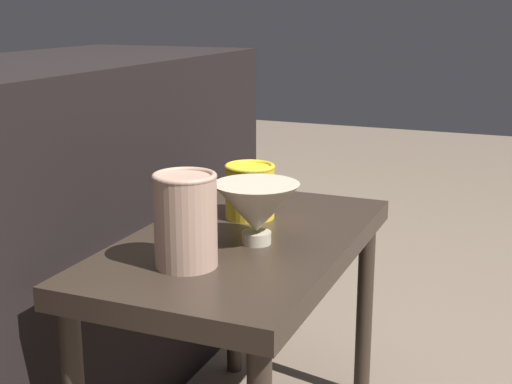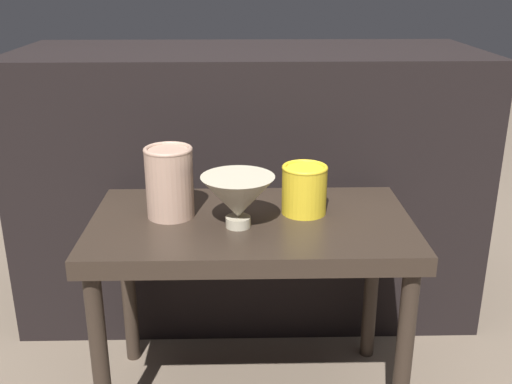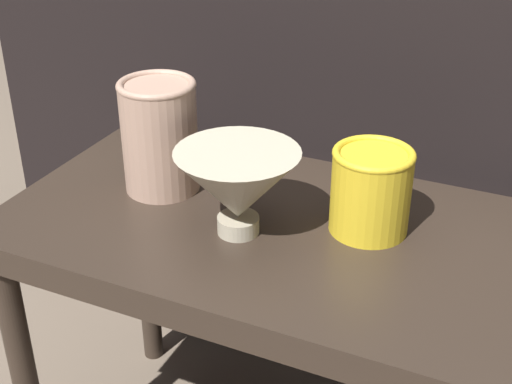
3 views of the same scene
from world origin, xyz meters
name	(u,v)px [view 2 (image 2 of 3)]	position (x,y,z in m)	size (l,w,h in m)	color
table	(251,244)	(0.00, 0.00, 0.40)	(0.69, 0.39, 0.46)	#2D231C
couch_backdrop	(249,180)	(0.00, 0.49, 0.38)	(1.28, 0.50, 0.77)	black
bowl	(238,198)	(-0.03, -0.04, 0.53)	(0.15, 0.15, 0.11)	#B2A88E
vase_textured_left	(170,181)	(-0.17, 0.02, 0.54)	(0.10, 0.10, 0.16)	tan
vase_colorful_right	(304,188)	(0.12, 0.04, 0.52)	(0.10, 0.10, 0.11)	gold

